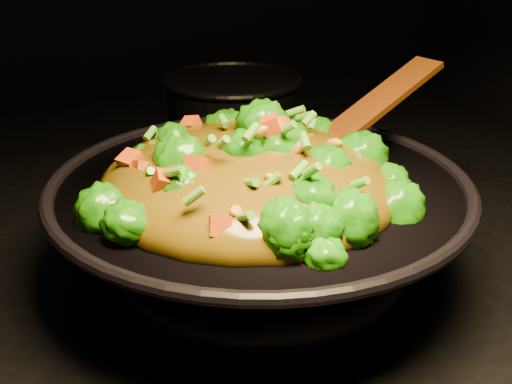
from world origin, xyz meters
name	(u,v)px	position (x,y,z in m)	size (l,w,h in m)	color
wok	(260,234)	(-0.09, -0.11, 0.96)	(0.46, 0.46, 0.13)	black
stir_fry	(248,142)	(-0.11, -0.12, 1.08)	(0.32, 0.32, 0.11)	#1B6807
spatula	(355,121)	(0.04, -0.09, 1.08)	(0.28, 0.04, 0.01)	#3B1705
back_pot	(233,113)	(0.06, 0.32, 0.97)	(0.23, 0.23, 0.13)	black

